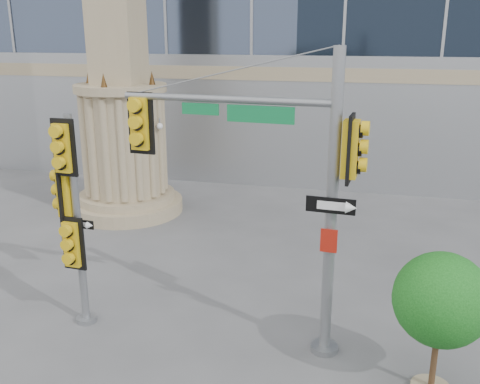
# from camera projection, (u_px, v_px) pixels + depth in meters

# --- Properties ---
(ground) EXTENTS (120.00, 120.00, 0.00)m
(ground) POSITION_uv_depth(u_px,v_px,m) (203.00, 357.00, 12.01)
(ground) COLOR #545456
(ground) RESTS_ON ground
(monument) EXTENTS (4.40, 4.40, 16.60)m
(monument) POSITION_uv_depth(u_px,v_px,m) (119.00, 73.00, 20.13)
(monument) COLOR tan
(monument) RESTS_ON ground
(main_signal_pole) EXTENTS (5.23, 0.87, 6.77)m
(main_signal_pole) POSITION_uv_depth(u_px,v_px,m) (276.00, 169.00, 11.42)
(main_signal_pole) COLOR slate
(main_signal_pole) RESTS_ON ground
(secondary_signal_pole) EXTENTS (0.90, 0.71, 5.26)m
(secondary_signal_pole) POSITION_uv_depth(u_px,v_px,m) (71.00, 206.00, 12.51)
(secondary_signal_pole) COLOR slate
(secondary_signal_pole) RESTS_ON ground
(street_tree) EXTENTS (1.91, 1.87, 2.98)m
(street_tree) POSITION_uv_depth(u_px,v_px,m) (443.00, 303.00, 10.36)
(street_tree) COLOR tan
(street_tree) RESTS_ON ground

